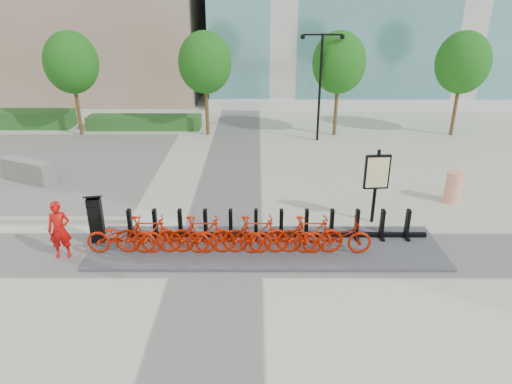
{
  "coord_description": "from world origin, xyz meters",
  "views": [
    {
      "loc": [
        1.03,
        -10.79,
        6.36
      ],
      "look_at": [
        1.0,
        1.5,
        1.2
      ],
      "focal_mm": 32.0,
      "sensor_mm": 36.0,
      "label": 1
    }
  ],
  "objects_px": {
    "bike_0": "(121,236)",
    "map_sign": "(377,175)",
    "jersey_barrier": "(28,171)",
    "construction_barrel": "(454,187)",
    "kiosk": "(96,219)",
    "worker_red": "(59,230)"
  },
  "relations": [
    {
      "from": "kiosk",
      "to": "jersey_barrier",
      "type": "bearing_deg",
      "value": 121.67
    },
    {
      "from": "map_sign",
      "to": "bike_0",
      "type": "bearing_deg",
      "value": -169.5
    },
    {
      "from": "bike_0",
      "to": "map_sign",
      "type": "height_order",
      "value": "map_sign"
    },
    {
      "from": "jersey_barrier",
      "to": "worker_red",
      "type": "bearing_deg",
      "value": -33.99
    },
    {
      "from": "worker_red",
      "to": "map_sign",
      "type": "height_order",
      "value": "map_sign"
    },
    {
      "from": "bike_0",
      "to": "map_sign",
      "type": "distance_m",
      "value": 7.56
    },
    {
      "from": "kiosk",
      "to": "construction_barrel",
      "type": "distance_m",
      "value": 11.53
    },
    {
      "from": "bike_0",
      "to": "map_sign",
      "type": "xyz_separation_m",
      "value": [
        7.21,
        2.03,
        0.98
      ]
    },
    {
      "from": "bike_0",
      "to": "jersey_barrier",
      "type": "relative_size",
      "value": 0.85
    },
    {
      "from": "construction_barrel",
      "to": "bike_0",
      "type": "bearing_deg",
      "value": -160.83
    },
    {
      "from": "construction_barrel",
      "to": "jersey_barrier",
      "type": "relative_size",
      "value": 0.49
    },
    {
      "from": "bike_0",
      "to": "kiosk",
      "type": "height_order",
      "value": "kiosk"
    },
    {
      "from": "jersey_barrier",
      "to": "construction_barrel",
      "type": "bearing_deg",
      "value": 16.79
    },
    {
      "from": "kiosk",
      "to": "jersey_barrier",
      "type": "height_order",
      "value": "kiosk"
    },
    {
      "from": "construction_barrel",
      "to": "jersey_barrier",
      "type": "height_order",
      "value": "construction_barrel"
    },
    {
      "from": "bike_0",
      "to": "map_sign",
      "type": "bearing_deg",
      "value": -74.25
    },
    {
      "from": "worker_red",
      "to": "jersey_barrier",
      "type": "relative_size",
      "value": 0.73
    },
    {
      "from": "worker_red",
      "to": "map_sign",
      "type": "xyz_separation_m",
      "value": [
        8.79,
        2.11,
        0.75
      ]
    },
    {
      "from": "bike_0",
      "to": "construction_barrel",
      "type": "relative_size",
      "value": 1.71
    },
    {
      "from": "construction_barrel",
      "to": "map_sign",
      "type": "bearing_deg",
      "value": -153.39
    },
    {
      "from": "map_sign",
      "to": "kiosk",
      "type": "bearing_deg",
      "value": -175.49
    },
    {
      "from": "kiosk",
      "to": "jersey_barrier",
      "type": "xyz_separation_m",
      "value": [
        -4.22,
        4.84,
        -0.35
      ]
    }
  ]
}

